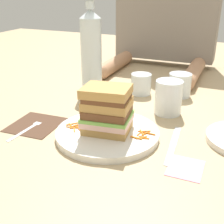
# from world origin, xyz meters

# --- Properties ---
(ground_plane) EXTENTS (3.00, 3.00, 0.00)m
(ground_plane) POSITION_xyz_m (0.00, 0.00, 0.00)
(ground_plane) COLOR tan
(main_plate) EXTENTS (0.27, 0.27, 0.02)m
(main_plate) POSITION_xyz_m (-0.01, 0.01, 0.01)
(main_plate) COLOR white
(main_plate) RESTS_ON ground_plane
(sandwich) EXTENTS (0.13, 0.12, 0.12)m
(sandwich) POSITION_xyz_m (-0.01, 0.00, 0.08)
(sandwich) COLOR tan
(sandwich) RESTS_ON main_plate
(carrot_shred_0) EXTENTS (0.02, 0.02, 0.00)m
(carrot_shred_0) POSITION_xyz_m (-0.08, 0.00, 0.02)
(carrot_shred_0) COLOR orange
(carrot_shred_0) RESTS_ON main_plate
(carrot_shred_1) EXTENTS (0.03, 0.02, 0.00)m
(carrot_shred_1) POSITION_xyz_m (-0.09, -0.01, 0.02)
(carrot_shred_1) COLOR orange
(carrot_shred_1) RESTS_ON main_plate
(carrot_shred_2) EXTENTS (0.02, 0.02, 0.00)m
(carrot_shred_2) POSITION_xyz_m (-0.10, -0.01, 0.02)
(carrot_shred_2) COLOR orange
(carrot_shred_2) RESTS_ON main_plate
(carrot_shred_3) EXTENTS (0.02, 0.03, 0.00)m
(carrot_shred_3) POSITION_xyz_m (-0.11, 0.00, 0.02)
(carrot_shred_3) COLOR orange
(carrot_shred_3) RESTS_ON main_plate
(carrot_shred_4) EXTENTS (0.02, 0.02, 0.00)m
(carrot_shred_4) POSITION_xyz_m (-0.11, -0.01, 0.02)
(carrot_shred_4) COLOR orange
(carrot_shred_4) RESTS_ON main_plate
(carrot_shred_5) EXTENTS (0.03, 0.01, 0.00)m
(carrot_shred_5) POSITION_xyz_m (-0.10, -0.02, 0.02)
(carrot_shred_5) COLOR orange
(carrot_shred_5) RESTS_ON main_plate
(carrot_shred_6) EXTENTS (0.02, 0.02, 0.00)m
(carrot_shred_6) POSITION_xyz_m (-0.10, 0.00, 0.02)
(carrot_shred_6) COLOR orange
(carrot_shred_6) RESTS_ON main_plate
(carrot_shred_7) EXTENTS (0.01, 0.02, 0.00)m
(carrot_shred_7) POSITION_xyz_m (-0.09, -0.03, 0.02)
(carrot_shred_7) COLOR orange
(carrot_shred_7) RESTS_ON main_plate
(carrot_shred_8) EXTENTS (0.02, 0.02, 0.00)m
(carrot_shred_8) POSITION_xyz_m (-0.08, -0.02, 0.02)
(carrot_shred_8) COLOR orange
(carrot_shred_8) RESTS_ON main_plate
(carrot_shred_9) EXTENTS (0.01, 0.03, 0.00)m
(carrot_shred_9) POSITION_xyz_m (-0.09, 0.01, 0.02)
(carrot_shred_9) COLOR orange
(carrot_shred_9) RESTS_ON main_plate
(carrot_shred_10) EXTENTS (0.02, 0.01, 0.00)m
(carrot_shred_10) POSITION_xyz_m (0.09, -0.00, 0.02)
(carrot_shred_10) COLOR orange
(carrot_shred_10) RESTS_ON main_plate
(carrot_shred_11) EXTENTS (0.02, 0.02, 0.00)m
(carrot_shred_11) POSITION_xyz_m (0.08, -0.00, 0.02)
(carrot_shred_11) COLOR orange
(carrot_shred_11) RESTS_ON main_plate
(carrot_shred_12) EXTENTS (0.02, 0.03, 0.00)m
(carrot_shred_12) POSITION_xyz_m (0.09, 0.03, 0.02)
(carrot_shred_12) COLOR orange
(carrot_shred_12) RESTS_ON main_plate
(carrot_shred_13) EXTENTS (0.02, 0.03, 0.00)m
(carrot_shred_13) POSITION_xyz_m (0.07, 0.03, 0.02)
(carrot_shred_13) COLOR orange
(carrot_shred_13) RESTS_ON main_plate
(carrot_shred_14) EXTENTS (0.03, 0.00, 0.00)m
(carrot_shred_14) POSITION_xyz_m (0.09, 0.03, 0.02)
(carrot_shred_14) COLOR orange
(carrot_shred_14) RESTS_ON main_plate
(carrot_shred_15) EXTENTS (0.02, 0.01, 0.00)m
(carrot_shred_15) POSITION_xyz_m (0.08, 0.01, 0.02)
(carrot_shred_15) COLOR orange
(carrot_shred_15) RESTS_ON main_plate
(carrot_shred_16) EXTENTS (0.01, 0.03, 0.00)m
(carrot_shred_16) POSITION_xyz_m (0.07, 0.02, 0.02)
(carrot_shred_16) COLOR orange
(carrot_shred_16) RESTS_ON main_plate
(carrot_shred_17) EXTENTS (0.03, 0.01, 0.00)m
(carrot_shred_17) POSITION_xyz_m (0.07, -0.01, 0.02)
(carrot_shred_17) COLOR orange
(carrot_shred_17) RESTS_ON main_plate
(carrot_shred_18) EXTENTS (0.03, 0.02, 0.00)m
(carrot_shred_18) POSITION_xyz_m (0.08, 0.04, 0.02)
(carrot_shred_18) COLOR orange
(carrot_shred_18) RESTS_ON main_plate
(napkin_dark) EXTENTS (0.14, 0.15, 0.00)m
(napkin_dark) POSITION_xyz_m (-0.23, -0.01, 0.00)
(napkin_dark) COLOR #4C3323
(napkin_dark) RESTS_ON ground_plane
(fork) EXTENTS (0.02, 0.17, 0.00)m
(fork) POSITION_xyz_m (-0.23, -0.04, 0.00)
(fork) COLOR silver
(fork) RESTS_ON napkin_dark
(knife) EXTENTS (0.03, 0.20, 0.00)m
(knife) POSITION_xyz_m (0.16, 0.02, 0.00)
(knife) COLOR silver
(knife) RESTS_ON ground_plane
(juice_glass) EXTENTS (0.08, 0.08, 0.10)m
(juice_glass) POSITION_xyz_m (0.10, 0.21, 0.05)
(juice_glass) COLOR white
(juice_glass) RESTS_ON ground_plane
(water_bottle) EXTENTS (0.07, 0.07, 0.33)m
(water_bottle) POSITION_xyz_m (-0.21, 0.31, 0.15)
(water_bottle) COLOR silver
(water_bottle) RESTS_ON ground_plane
(empty_tumbler_0) EXTENTS (0.08, 0.08, 0.08)m
(empty_tumbler_0) POSITION_xyz_m (0.10, 0.38, 0.04)
(empty_tumbler_0) COLOR silver
(empty_tumbler_0) RESTS_ON ground_plane
(empty_tumbler_1) EXTENTS (0.07, 0.07, 0.07)m
(empty_tumbler_1) POSITION_xyz_m (-0.03, 0.35, 0.04)
(empty_tumbler_1) COLOR silver
(empty_tumbler_1) RESTS_ON ground_plane
(napkin_pink) EXTENTS (0.07, 0.09, 0.00)m
(napkin_pink) POSITION_xyz_m (0.20, -0.06, 0.00)
(napkin_pink) COLOR pink
(napkin_pink) RESTS_ON ground_plane
(diner_across) EXTENTS (0.46, 0.47, 0.57)m
(diner_across) POSITION_xyz_m (-0.06, 0.77, 0.26)
(diner_across) COLOR tan
(diner_across) RESTS_ON ground_plane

